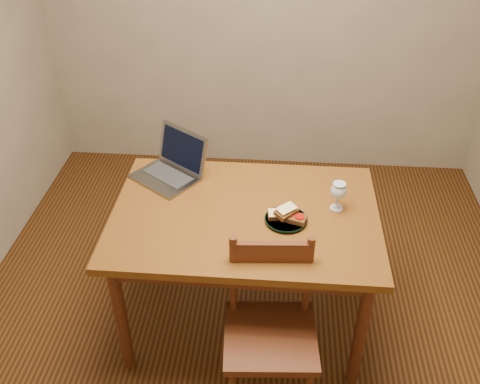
# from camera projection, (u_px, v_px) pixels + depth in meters

# --- Properties ---
(floor) EXTENTS (3.20, 3.20, 0.02)m
(floor) POSITION_uv_depth(u_px,v_px,m) (250.00, 309.00, 3.09)
(floor) COLOR black
(floor) RESTS_ON ground
(table) EXTENTS (1.30, 0.90, 0.74)m
(table) POSITION_uv_depth(u_px,v_px,m) (245.00, 226.00, 2.65)
(table) COLOR #49220C
(table) RESTS_ON floor
(chair) EXTENTS (0.44, 0.42, 0.44)m
(chair) POSITION_uv_depth(u_px,v_px,m) (270.00, 325.00, 2.37)
(chair) COLOR #381A0B
(chair) RESTS_ON floor
(plate) EXTENTS (0.20, 0.20, 0.02)m
(plate) POSITION_uv_depth(u_px,v_px,m) (286.00, 220.00, 2.54)
(plate) COLOR black
(plate) RESTS_ON table
(sandwich_cheese) EXTENTS (0.11, 0.07, 0.03)m
(sandwich_cheese) POSITION_uv_depth(u_px,v_px,m) (279.00, 214.00, 2.54)
(sandwich_cheese) COLOR #381E0C
(sandwich_cheese) RESTS_ON plate
(sandwich_tomato) EXTENTS (0.13, 0.10, 0.03)m
(sandwich_tomato) POSITION_uv_depth(u_px,v_px,m) (294.00, 217.00, 2.52)
(sandwich_tomato) COLOR #381E0C
(sandwich_tomato) RESTS_ON plate
(sandwich_top) EXTENTS (0.12, 0.12, 0.03)m
(sandwich_top) POSITION_uv_depth(u_px,v_px,m) (286.00, 211.00, 2.52)
(sandwich_top) COLOR #381E0C
(sandwich_top) RESTS_ON plate
(milk_glass) EXTENTS (0.08, 0.08, 0.15)m
(milk_glass) POSITION_uv_depth(u_px,v_px,m) (338.00, 196.00, 2.59)
(milk_glass) COLOR white
(milk_glass) RESTS_ON table
(laptop) EXTENTS (0.44, 0.43, 0.24)m
(laptop) POSITION_uv_depth(u_px,v_px,m) (173.00, 164.00, 2.84)
(laptop) COLOR slate
(laptop) RESTS_ON table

